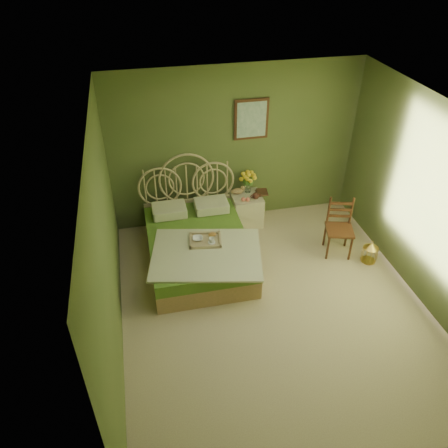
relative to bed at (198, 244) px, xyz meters
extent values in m
plane|color=beige|center=(0.82, -1.18, -0.29)|extent=(4.50, 4.50, 0.00)
plane|color=silver|center=(0.82, -1.18, 2.31)|extent=(4.50, 4.50, 0.00)
plane|color=#5B6635|center=(0.82, 1.07, 1.01)|extent=(4.00, 0.00, 4.00)
plane|color=#5B6635|center=(-1.18, -1.18, 1.01)|extent=(0.00, 4.50, 4.50)
plane|color=#5B6635|center=(2.82, -1.18, 1.01)|extent=(0.00, 4.50, 4.50)
cube|color=#3E2611|center=(1.06, 1.04, 1.46)|extent=(0.54, 0.03, 0.64)
cube|color=beige|center=(1.06, 1.03, 1.46)|extent=(0.46, 0.01, 0.56)
cube|color=tan|center=(0.00, -0.06, -0.15)|extent=(1.42, 1.90, 0.28)
cube|color=olive|center=(0.00, -0.06, 0.09)|extent=(1.42, 1.90, 0.19)
cube|color=beige|center=(0.05, -0.49, 0.20)|extent=(1.70, 1.42, 0.03)
cube|color=beige|center=(-0.33, 0.60, 0.27)|extent=(0.52, 0.38, 0.15)
cube|color=beige|center=(0.33, 0.60, 0.27)|extent=(0.52, 0.38, 0.15)
cube|color=tan|center=(0.08, -0.22, 0.20)|extent=(0.50, 0.41, 0.04)
ellipsoid|color=#B77A38|center=(0.20, -0.13, 0.25)|extent=(0.12, 0.07, 0.05)
cube|color=beige|center=(0.96, 0.80, -0.03)|extent=(0.49, 0.49, 0.53)
cylinder|color=silver|center=(1.01, 0.92, 0.33)|extent=(0.10, 0.10, 0.18)
ellipsoid|color=tan|center=(0.83, 0.90, 0.29)|extent=(0.21, 0.11, 0.10)
sphere|color=#F5735F|center=(0.87, 0.65, 0.28)|extent=(0.07, 0.07, 0.07)
sphere|color=#F5735F|center=(0.93, 0.63, 0.28)|extent=(0.07, 0.07, 0.07)
cube|color=#3E2611|center=(2.13, -0.28, 0.13)|extent=(0.49, 0.49, 0.04)
cylinder|color=#3E2611|center=(1.96, -0.45, -0.08)|extent=(0.03, 0.03, 0.42)
cylinder|color=#3E2611|center=(2.30, -0.45, -0.08)|extent=(0.03, 0.03, 0.42)
cylinder|color=#3E2611|center=(1.96, -0.11, -0.08)|extent=(0.03, 0.03, 0.42)
cylinder|color=#3E2611|center=(2.30, -0.11, -0.08)|extent=(0.03, 0.03, 0.42)
cube|color=#3E2611|center=(2.13, -0.11, 0.37)|extent=(0.34, 0.13, 0.47)
cylinder|color=gold|center=(2.52, -0.58, -0.29)|extent=(0.22, 0.22, 0.01)
cylinder|color=gold|center=(2.52, -0.58, -0.17)|extent=(0.22, 0.22, 0.25)
cone|color=gold|center=(2.52, -0.58, 0.00)|extent=(0.22, 0.22, 0.09)
imported|color=#381E0F|center=(1.14, 0.82, 0.25)|extent=(0.17, 0.22, 0.02)
imported|color=#472819|center=(1.14, 0.82, 0.27)|extent=(0.21, 0.26, 0.02)
imported|color=white|center=(-0.02, -0.17, 0.24)|extent=(0.17, 0.17, 0.04)
imported|color=white|center=(0.16, -0.28, 0.26)|extent=(0.10, 0.10, 0.08)
camera|label=1|loc=(-0.72, -5.09, 4.01)|focal=35.00mm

